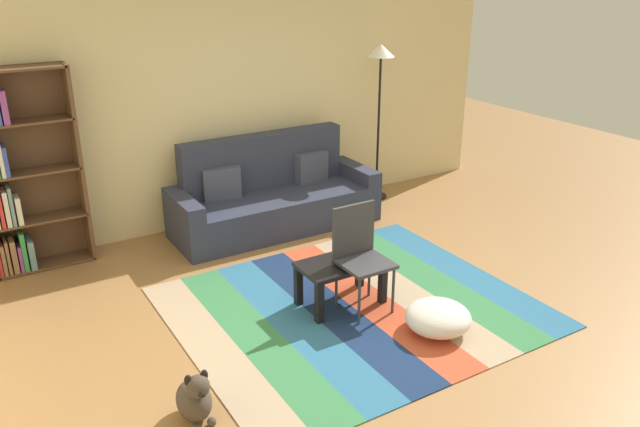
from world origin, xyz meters
The scene contains 11 objects.
ground_plane centered at (0.00, 0.00, 0.00)m, with size 14.00×14.00×0.00m, color #9E7042.
back_wall centered at (0.00, 2.55, 1.35)m, with size 6.80×0.10×2.70m, color beige.
rug centered at (-0.06, 0.09, 0.00)m, with size 2.89×2.49×0.01m.
couch centered at (0.19, 2.02, 0.34)m, with size 2.26×0.80×1.00m.
bookshelf centered at (-2.27, 2.31, 0.93)m, with size 0.90×0.28×1.90m.
coffee_table centered at (-0.11, 0.19, 0.32)m, with size 0.71×0.43×0.39m.
pouf centered at (0.31, -0.58, 0.13)m, with size 0.53×0.52×0.24m, color white.
dog centered at (-1.71, -0.56, 0.16)m, with size 0.22×0.35×0.40m.
standing_lamp centered at (1.71, 2.19, 1.55)m, with size 0.32×0.32×1.86m.
tv_remote centered at (-0.15, 0.17, 0.41)m, with size 0.04×0.15×0.02m, color black.
folding_chair centered at (0.00, 0.09, 0.53)m, with size 0.40×0.40×0.90m.
Camera 1 is at (-2.73, -3.79, 2.75)m, focal length 35.45 mm.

